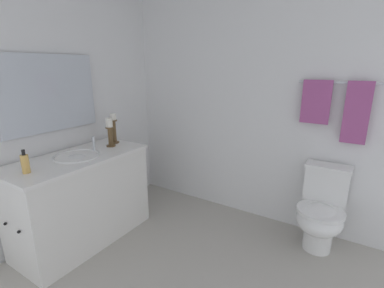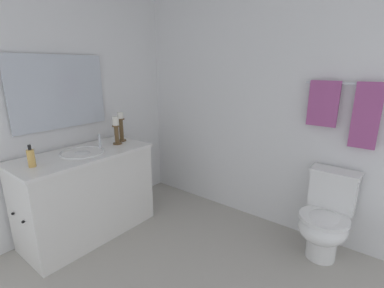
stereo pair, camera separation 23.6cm
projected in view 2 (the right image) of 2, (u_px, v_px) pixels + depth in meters
The scene contains 12 objects.
wall_back at pixel (272, 106), 2.68m from camera, with size 3.14×0.04×2.45m, color white.
wall_left at pixel (58, 107), 2.61m from camera, with size 0.04×2.65×2.45m, color white.
vanity_cabinet at pixel (87, 194), 2.65m from camera, with size 0.58×1.23×0.83m.
sink_basin at pixel (83, 157), 2.55m from camera, with size 0.40×0.40×0.24m.
mirror at pixel (60, 92), 2.56m from camera, with size 0.02×0.90×0.67m, color silver.
candle_holder_tall at pixel (121, 126), 2.90m from camera, with size 0.09×0.09×0.30m.
candle_holder_short at pixel (116, 130), 2.78m from camera, with size 0.09×0.09×0.28m.
soap_bottle at pixel (31, 158), 2.17m from camera, with size 0.06×0.06×0.18m.
toilet at pixel (326, 218), 2.31m from camera, with size 0.39×0.54×0.75m.
towel_bar at pixel (348, 84), 2.19m from camera, with size 0.02×0.02×0.64m, color silver.
towel_near_vanity at pixel (323, 104), 2.32m from camera, with size 0.24×0.03×0.38m, color #A54C8C.
towel_center at pixel (366, 116), 2.15m from camera, with size 0.19×0.03×0.52m, color #A54C8C.
Camera 2 is at (1.04, -1.27, 1.60)m, focal length 25.81 mm.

